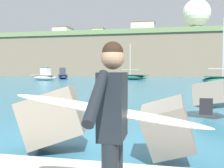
% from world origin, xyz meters
% --- Properties ---
extents(ground_plane, '(400.00, 400.00, 0.00)m').
position_xyz_m(ground_plane, '(0.00, 0.00, 0.00)').
color(ground_plane, '#2D6B84').
extents(surfer_with_board, '(2.09, 1.15, 1.78)m').
position_xyz_m(surfer_with_board, '(1.69, -3.52, 1.28)').
color(surfer_with_board, black).
rests_on(surfer_with_board, walkway_path).
extents(boat_near_left, '(4.83, 2.58, 2.15)m').
position_xyz_m(boat_near_left, '(-17.49, 33.58, 0.67)').
color(boat_near_left, beige).
rests_on(boat_near_left, ground).
extents(boat_near_centre, '(4.37, 6.39, 2.18)m').
position_xyz_m(boat_near_centre, '(-17.25, 40.89, 0.66)').
color(boat_near_centre, navy).
rests_on(boat_near_centre, ground).
extents(boat_near_right, '(6.55, 5.11, 6.37)m').
position_xyz_m(boat_near_right, '(-3.57, 39.46, 0.49)').
color(boat_near_right, '#1E6656').
rests_on(boat_near_right, ground).
extents(mooring_buoy_inner, '(0.44, 0.44, 0.44)m').
position_xyz_m(mooring_buoy_inner, '(-5.06, 31.55, 0.22)').
color(mooring_buoy_inner, '#E54C1E').
rests_on(mooring_buoy_inner, ground).
extents(headland_bluff, '(103.51, 42.66, 12.09)m').
position_xyz_m(headland_bluff, '(-14.30, 80.13, 6.07)').
color(headland_bluff, '#756651').
rests_on(headland_bluff, ground).
extents(radar_dome, '(8.90, 8.90, 12.26)m').
position_xyz_m(radar_dome, '(11.75, 81.64, 19.37)').
color(radar_dome, silver).
rests_on(radar_dome, headland_bluff).
extents(station_building_west, '(6.02, 7.08, 4.35)m').
position_xyz_m(station_building_west, '(-33.29, 89.52, 14.28)').
color(station_building_west, beige).
rests_on(station_building_west, headland_bluff).
extents(station_building_central, '(5.57, 7.39, 4.70)m').
position_xyz_m(station_building_central, '(-33.85, 81.55, 14.45)').
color(station_building_central, silver).
rests_on(station_building_central, headland_bluff).
extents(station_building_east, '(8.09, 6.52, 5.84)m').
position_xyz_m(station_building_east, '(-5.44, 83.14, 15.02)').
color(station_building_east, '#B2ADA3').
rests_on(station_building_east, headland_bluff).
extents(station_building_annex, '(4.51, 6.23, 4.90)m').
position_xyz_m(station_building_annex, '(-22.18, 88.12, 14.55)').
color(station_building_annex, beige).
rests_on(station_building_annex, headland_bluff).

